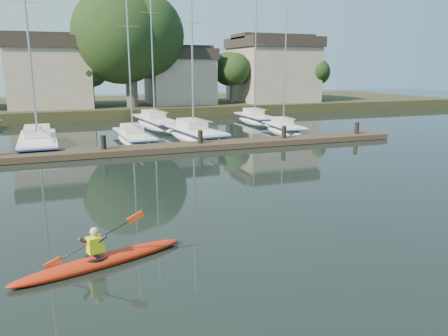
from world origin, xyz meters
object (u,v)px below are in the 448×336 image
object	(u,v)px
sailboat_1	(39,151)
sailboat_2	(134,143)
dock	(154,149)
sailboat_6	(156,127)
sailboat_7	(255,123)
kayak	(101,259)
sailboat_4	(284,133)
sailboat_3	(195,140)

from	to	relation	value
sailboat_1	sailboat_2	distance (m)	6.31
dock	sailboat_1	distance (m)	7.93
sailboat_1	sailboat_6	bearing A→B (deg)	40.93
sailboat_2	sailboat_7	size ratio (longest dim) A/B	1.07
sailboat_1	sailboat_7	xyz separation A→B (m)	(19.35, 8.51, 0.02)
kayak	dock	distance (m)	15.94
sailboat_4	sailboat_1	bearing A→B (deg)	-172.08
sailboat_6	sailboat_7	size ratio (longest dim) A/B	1.33
kayak	sailboat_6	world-z (taller)	sailboat_6
sailboat_6	sailboat_1	bearing A→B (deg)	-142.67
kayak	dock	bearing A→B (deg)	56.27
kayak	sailboat_3	bearing A→B (deg)	49.55
kayak	sailboat_1	size ratio (longest dim) A/B	0.30
sailboat_3	sailboat_7	xyz separation A→B (m)	(8.59, 8.02, 0.02)
sailboat_1	sailboat_6	size ratio (longest dim) A/B	0.93
sailboat_2	sailboat_3	distance (m)	4.51
sailboat_1	sailboat_6	distance (m)	12.99
sailboat_6	sailboat_7	world-z (taller)	sailboat_6
sailboat_1	sailboat_4	xyz separation A→B (m)	(18.61, 1.17, 0.04)
kayak	sailboat_3	world-z (taller)	sailboat_3
sailboat_3	sailboat_4	size ratio (longest dim) A/B	1.33
sailboat_3	kayak	bearing A→B (deg)	-119.92
sailboat_1	sailboat_3	distance (m)	10.78
sailboat_3	sailboat_7	bearing A→B (deg)	36.32
sailboat_2	sailboat_6	world-z (taller)	sailboat_6
sailboat_2	sailboat_4	size ratio (longest dim) A/B	1.26
sailboat_3	sailboat_4	xyz separation A→B (m)	(7.84, 0.68, 0.04)
sailboat_1	sailboat_2	bearing A→B (deg)	5.17
kayak	dock	size ratio (longest dim) A/B	0.14
kayak	sailboat_2	xyz separation A→B (m)	(4.02, 20.17, -0.35)
dock	sailboat_2	bearing A→B (deg)	95.77
dock	sailboat_2	size ratio (longest dim) A/B	2.52
sailboat_4	sailboat_7	bearing A→B (deg)	88.54
sailboat_2	sailboat_6	xyz separation A→B (m)	(3.28, 8.05, -0.03)
sailboat_4	sailboat_3	bearing A→B (deg)	-170.76
kayak	sailboat_4	bearing A→B (deg)	34.23
dock	sailboat_7	distance (m)	17.84
kayak	sailboat_1	distance (m)	19.54
sailboat_3	sailboat_4	world-z (taller)	sailboat_3
sailboat_3	sailboat_6	size ratio (longest dim) A/B	0.85
sailboat_1	sailboat_2	size ratio (longest dim) A/B	1.15
sailboat_1	sailboat_4	distance (m)	18.64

